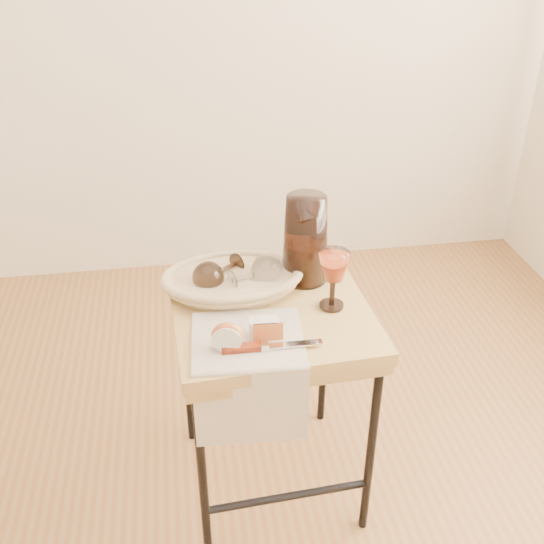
{
  "coord_description": "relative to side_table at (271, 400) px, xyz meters",
  "views": [
    {
      "loc": [
        0.12,
        -0.96,
        1.59
      ],
      "look_at": [
        0.33,
        0.39,
        0.77
      ],
      "focal_mm": 41.8,
      "sensor_mm": 36.0,
      "label": 1
    }
  ],
  "objects": [
    {
      "name": "side_table",
      "position": [
        0.0,
        0.0,
        0.0
      ],
      "size": [
        0.54,
        0.54,
        0.65
      ],
      "primitive_type": null,
      "rotation": [
        0.0,
        0.0,
        0.05
      ],
      "color": "brown",
      "rests_on": "floor"
    },
    {
      "name": "table_knife",
      "position": [
        -0.03,
        -0.18,
        0.34
      ],
      "size": [
        0.24,
        0.03,
        0.02
      ],
      "primitive_type": null,
      "rotation": [
        0.0,
        0.0,
        -0.01
      ],
      "color": "silver",
      "rests_on": "tea_towel"
    },
    {
      "name": "pitcher",
      "position": [
        0.12,
        0.13,
        0.45
      ],
      "size": [
        0.24,
        0.29,
        0.29
      ],
      "primitive_type": null,
      "rotation": [
        0.0,
        0.0,
        0.31
      ],
      "color": "black",
      "rests_on": "side_table"
    },
    {
      "name": "goblet_lying_b",
      "position": [
        -0.04,
        0.08,
        0.38
      ],
      "size": [
        0.16,
        0.13,
        0.09
      ],
      "primitive_type": null,
      "rotation": [
        0.0,
        0.0,
        0.36
      ],
      "color": "white",
      "rests_on": "bread_basket"
    },
    {
      "name": "goblet_lying_a",
      "position": [
        -0.12,
        0.11,
        0.38
      ],
      "size": [
        0.16,
        0.15,
        0.09
      ],
      "primitive_type": null,
      "rotation": [
        0.0,
        0.0,
        3.79
      ],
      "color": "#442F21",
      "rests_on": "bread_basket"
    },
    {
      "name": "bread_basket",
      "position": [
        -0.09,
        0.1,
        0.35
      ],
      "size": [
        0.35,
        0.24,
        0.05
      ],
      "primitive_type": null,
      "rotation": [
        0.0,
        0.0,
        0.02
      ],
      "color": "tan",
      "rests_on": "side_table"
    },
    {
      "name": "tea_towel",
      "position": [
        -0.08,
        -0.13,
        0.33
      ],
      "size": [
        0.29,
        0.26,
        0.01
      ],
      "primitive_type": "cube",
      "rotation": [
        0.0,
        0.0,
        -0.06
      ],
      "color": "beige",
      "rests_on": "side_table"
    },
    {
      "name": "apple_half",
      "position": [
        -0.13,
        -0.16,
        0.37
      ],
      "size": [
        0.08,
        0.05,
        0.07
      ],
      "primitive_type": "ellipsoid",
      "rotation": [
        0.0,
        0.0,
        -0.18
      ],
      "color": "red",
      "rests_on": "tea_towel"
    },
    {
      "name": "wine_goblet",
      "position": [
        0.16,
        -0.02,
        0.41
      ],
      "size": [
        0.09,
        0.09,
        0.17
      ],
      "primitive_type": null,
      "rotation": [
        0.0,
        0.0,
        0.1
      ],
      "color": "white",
      "rests_on": "side_table"
    },
    {
      "name": "apple_wedge",
      "position": [
        -0.04,
        -0.13,
        0.36
      ],
      "size": [
        0.07,
        0.04,
        0.05
      ],
      "primitive_type": "cube",
      "rotation": [
        0.0,
        0.0,
        -0.07
      ],
      "color": "beige",
      "rests_on": "tea_towel"
    }
  ]
}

